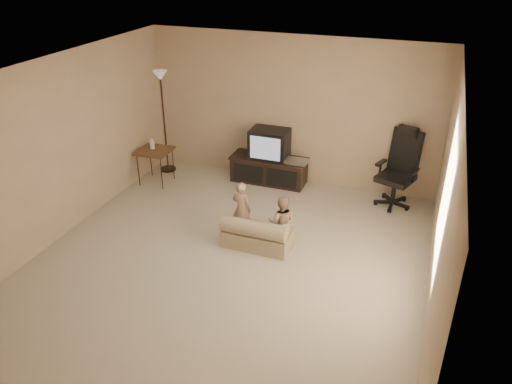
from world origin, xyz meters
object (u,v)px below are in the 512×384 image
floor_lamp (162,99)px  toddler_right (281,222)px  office_chair (398,178)px  side_table (154,151)px  tv_stand (269,161)px  toddler_left (242,209)px  child_sofa (257,235)px

floor_lamp → toddler_right: size_ratio=2.38×
office_chair → floor_lamp: bearing=-158.7°
office_chair → side_table: 4.05m
tv_stand → toddler_right: (0.82, -1.88, -0.01)m
side_table → toddler_left: bearing=-27.9°
side_table → floor_lamp: floor_lamp is taller
floor_lamp → toddler_right: 3.36m
floor_lamp → toddler_left: (2.10, -1.60, -0.93)m
toddler_left → toddler_right: size_ratio=1.07×
side_table → toddler_right: (2.66, -1.18, -0.20)m
office_chair → side_table: (-4.00, -0.63, 0.14)m
tv_stand → floor_lamp: bearing=-175.2°
floor_lamp → child_sofa: floor_lamp is taller
side_table → toddler_right: bearing=-24.0°
floor_lamp → child_sofa: bearing=-37.2°
office_chair → tv_stand: bearing=-161.9°
floor_lamp → tv_stand: bearing=5.0°
side_table → child_sofa: bearing=-29.2°
office_chair → side_table: size_ratio=1.53×
tv_stand → child_sofa: 2.08m
child_sofa → side_table: bearing=151.2°
child_sofa → toddler_right: size_ratio=1.23×
side_table → floor_lamp: size_ratio=0.45×
floor_lamp → toddler_left: floor_lamp is taller
side_table → child_sofa: (2.34, -1.31, -0.40)m
floor_lamp → toddler_right: floor_lamp is taller
child_sofa → toddler_left: size_ratio=1.15×
toddler_right → floor_lamp: bearing=-46.1°
tv_stand → floor_lamp: (-1.92, -0.17, 0.94)m
side_table → child_sofa: size_ratio=0.87×
child_sofa → toddler_left: bearing=143.5°
office_chair → side_table: office_chair is taller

